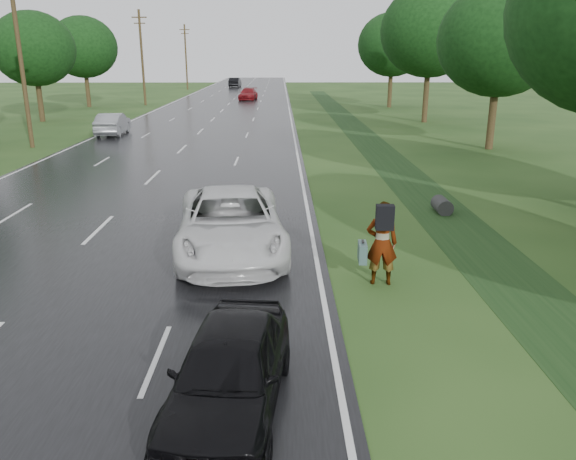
% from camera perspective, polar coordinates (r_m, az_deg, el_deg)
% --- Properties ---
extents(road, '(14.00, 180.00, 0.04)m').
position_cam_1_polar(road, '(54.66, -7.04, 11.63)').
color(road, black).
rests_on(road, ground).
extents(edge_stripe_east, '(0.12, 180.00, 0.01)m').
position_cam_1_polar(edge_stripe_east, '(54.36, 0.20, 11.76)').
color(edge_stripe_east, silver).
rests_on(edge_stripe_east, road).
extents(edge_stripe_west, '(0.12, 180.00, 0.01)m').
position_cam_1_polar(edge_stripe_west, '(55.77, -14.09, 11.39)').
color(edge_stripe_west, silver).
rests_on(edge_stripe_west, road).
extents(center_line, '(0.12, 180.00, 0.01)m').
position_cam_1_polar(center_line, '(54.65, -7.04, 11.66)').
color(center_line, silver).
rests_on(center_line, road).
extents(drainage_ditch, '(2.20, 120.00, 0.56)m').
position_cam_1_polar(drainage_ditch, '(28.87, 10.69, 6.47)').
color(drainage_ditch, black).
rests_on(drainage_ditch, ground).
extents(utility_pole_mid, '(1.60, 0.26, 10.00)m').
position_cam_1_polar(utility_pole_mid, '(37.23, -25.54, 15.52)').
color(utility_pole_mid, '#3D2F19').
rests_on(utility_pole_mid, ground).
extents(utility_pole_far, '(1.60, 0.26, 10.00)m').
position_cam_1_polar(utility_pole_far, '(65.82, -14.61, 16.69)').
color(utility_pole_far, '#3D2F19').
rests_on(utility_pole_far, ground).
extents(utility_pole_distant, '(1.60, 0.26, 10.00)m').
position_cam_1_polar(utility_pole_distant, '(95.27, -10.33, 16.99)').
color(utility_pole_distant, '#3D2F19').
rests_on(utility_pole_distant, ground).
extents(tree_east_c, '(7.00, 7.00, 9.29)m').
position_cam_1_polar(tree_east_c, '(35.36, 20.76, 17.59)').
color(tree_east_c, '#3D2F19').
rests_on(tree_east_c, ground).
extents(tree_east_d, '(8.00, 8.00, 10.76)m').
position_cam_1_polar(tree_east_d, '(48.64, 14.27, 18.98)').
color(tree_east_d, '#3D2F19').
rests_on(tree_east_d, ground).
extents(tree_east_f, '(7.20, 7.20, 9.62)m').
position_cam_1_polar(tree_east_f, '(62.21, 10.55, 18.02)').
color(tree_east_f, '#3D2F19').
rests_on(tree_east_f, ground).
extents(tree_west_d, '(6.60, 6.60, 8.80)m').
position_cam_1_polar(tree_west_d, '(52.07, -24.44, 16.41)').
color(tree_west_d, '#3D2F19').
rests_on(tree_west_d, ground).
extents(tree_west_f, '(7.00, 7.00, 9.29)m').
position_cam_1_polar(tree_west_f, '(65.41, -20.08, 17.05)').
color(tree_west_f, '#3D2F19').
rests_on(tree_west_f, ground).
extents(pedestrian, '(0.94, 0.87, 2.07)m').
position_cam_1_polar(pedestrian, '(13.56, 9.41, -1.22)').
color(pedestrian, '#A5998C').
rests_on(pedestrian, ground).
extents(white_pickup, '(3.45, 6.42, 1.71)m').
position_cam_1_polar(white_pickup, '(15.57, -5.85, 0.71)').
color(white_pickup, silver).
rests_on(white_pickup, road).
extents(dark_sedan, '(2.07, 4.21, 1.38)m').
position_cam_1_polar(dark_sedan, '(8.88, -5.98, -13.96)').
color(dark_sedan, black).
rests_on(dark_sedan, road).
extents(silver_sedan, '(1.78, 4.59, 1.49)m').
position_cam_1_polar(silver_sedan, '(41.32, -17.38, 10.25)').
color(silver_sedan, gray).
rests_on(silver_sedan, road).
extents(far_car_red, '(2.38, 5.00, 1.41)m').
position_cam_1_polar(far_car_red, '(71.53, -4.07, 13.62)').
color(far_car_red, maroon).
rests_on(far_car_red, road).
extents(far_car_dark, '(1.92, 4.95, 1.61)m').
position_cam_1_polar(far_car_dark, '(100.59, -5.40, 14.70)').
color(far_car_dark, black).
rests_on(far_car_dark, road).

